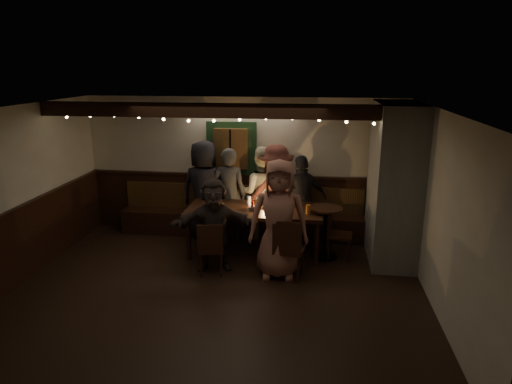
# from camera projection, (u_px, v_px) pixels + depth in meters

# --- Properties ---
(room) EXTENTS (6.02, 5.01, 2.62)m
(room) POSITION_uv_depth(u_px,v_px,m) (296.00, 195.00, 7.59)
(room) COLOR black
(room) RESTS_ON ground
(dining_table) EXTENTS (2.29, 0.98, 0.99)m
(dining_table) POSITION_uv_depth(u_px,v_px,m) (254.00, 212.00, 7.74)
(dining_table) COLOR black
(dining_table) RESTS_ON ground
(chair_near_left) EXTENTS (0.44, 0.44, 0.86)m
(chair_near_left) POSITION_uv_depth(u_px,v_px,m) (211.00, 246.00, 7.00)
(chair_near_left) COLOR black
(chair_near_left) RESTS_ON ground
(chair_near_right) EXTENTS (0.50, 0.50, 0.96)m
(chair_near_right) POSITION_uv_depth(u_px,v_px,m) (288.00, 246.00, 6.83)
(chair_near_right) COLOR black
(chair_near_right) RESTS_ON ground
(chair_end) EXTENTS (0.45, 0.45, 0.89)m
(chair_end) POSITION_uv_depth(u_px,v_px,m) (335.00, 230.00, 7.63)
(chair_end) COLOR black
(chair_end) RESTS_ON ground
(high_top) EXTENTS (0.56, 0.56, 0.89)m
(high_top) POSITION_uv_depth(u_px,v_px,m) (325.00, 226.00, 7.63)
(high_top) COLOR black
(high_top) RESTS_ON ground
(person_a) EXTENTS (0.99, 0.74, 1.85)m
(person_a) POSITION_uv_depth(u_px,v_px,m) (204.00, 190.00, 8.46)
(person_a) COLOR black
(person_a) RESTS_ON ground
(person_b) EXTENTS (0.64, 0.42, 1.74)m
(person_b) POSITION_uv_depth(u_px,v_px,m) (229.00, 194.00, 8.37)
(person_b) COLOR #37383A
(person_b) RESTS_ON ground
(person_c) EXTENTS (0.88, 0.70, 1.75)m
(person_c) POSITION_uv_depth(u_px,v_px,m) (262.00, 193.00, 8.44)
(person_c) COLOR beige
(person_c) RESTS_ON ground
(person_d) EXTENTS (1.31, 0.99, 1.79)m
(person_d) POSITION_uv_depth(u_px,v_px,m) (275.00, 193.00, 8.33)
(person_d) COLOR #512520
(person_d) RESTS_ON ground
(person_e) EXTENTS (1.03, 0.72, 1.62)m
(person_e) POSITION_uv_depth(u_px,v_px,m) (302.00, 199.00, 8.26)
(person_e) COLOR black
(person_e) RESTS_ON ground
(person_f) EXTENTS (1.44, 0.72, 1.49)m
(person_f) POSITION_uv_depth(u_px,v_px,m) (214.00, 225.00, 7.15)
(person_f) COLOR #342926
(person_f) RESTS_ON ground
(person_g) EXTENTS (0.93, 0.64, 1.84)m
(person_g) POSITION_uv_depth(u_px,v_px,m) (279.00, 219.00, 6.87)
(person_g) COLOR #A66859
(person_g) RESTS_ON ground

